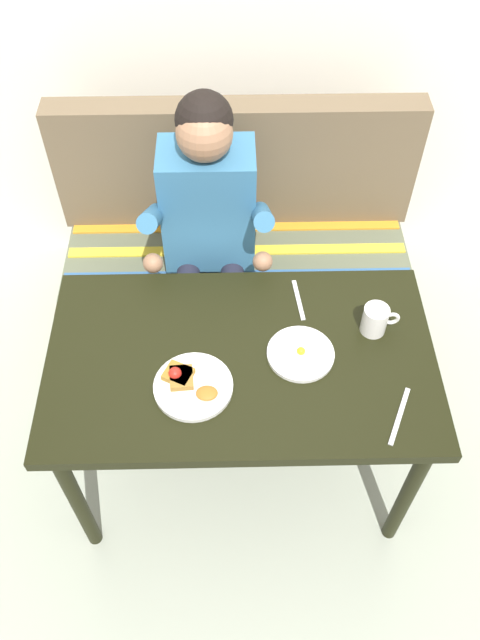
# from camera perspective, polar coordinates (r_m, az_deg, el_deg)

# --- Properties ---
(ground_plane) EXTENTS (8.00, 8.00, 0.00)m
(ground_plane) POSITION_cam_1_polar(r_m,az_deg,el_deg) (2.58, 0.07, -12.65)
(ground_plane) COLOR #A1A996
(table) EXTENTS (1.20, 0.70, 0.73)m
(table) POSITION_cam_1_polar(r_m,az_deg,el_deg) (2.02, 0.09, -4.60)
(table) COLOR black
(table) RESTS_ON ground
(couch) EXTENTS (1.44, 0.56, 1.00)m
(couch) POSITION_cam_1_polar(r_m,az_deg,el_deg) (2.75, -0.26, 4.96)
(couch) COLOR brown
(couch) RESTS_ON ground
(person) EXTENTS (0.45, 0.61, 1.21)m
(person) POSITION_cam_1_polar(r_m,az_deg,el_deg) (2.34, -2.86, 8.74)
(person) COLOR teal
(person) RESTS_ON ground
(plate_breakfast) EXTENTS (0.24, 0.24, 0.05)m
(plate_breakfast) POSITION_cam_1_polar(r_m,az_deg,el_deg) (1.89, -4.44, -5.77)
(plate_breakfast) COLOR white
(plate_breakfast) RESTS_ON table
(plate_eggs) EXTENTS (0.21, 0.21, 0.04)m
(plate_eggs) POSITION_cam_1_polar(r_m,az_deg,el_deg) (1.96, 5.45, -2.94)
(plate_eggs) COLOR white
(plate_eggs) RESTS_ON table
(coffee_mug) EXTENTS (0.12, 0.08, 0.10)m
(coffee_mug) POSITION_cam_1_polar(r_m,az_deg,el_deg) (2.02, 12.06, 0.06)
(coffee_mug) COLOR white
(coffee_mug) RESTS_ON table
(fork) EXTENTS (0.03, 0.17, 0.00)m
(fork) POSITION_cam_1_polar(r_m,az_deg,el_deg) (2.10, 5.26, 1.81)
(fork) COLOR silver
(fork) RESTS_ON table
(knife) EXTENTS (0.10, 0.19, 0.00)m
(knife) POSITION_cam_1_polar(r_m,az_deg,el_deg) (1.89, 14.11, -8.35)
(knife) COLOR silver
(knife) RESTS_ON table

